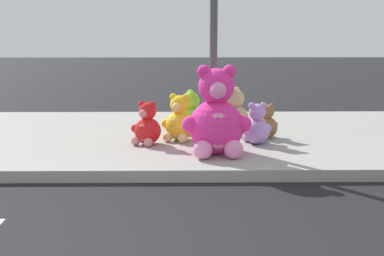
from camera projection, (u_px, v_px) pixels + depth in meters
name	position (u px, v px, depth m)	size (l,w,h in m)	color
sidewalk	(148.00, 138.00, 8.31)	(28.00, 4.40, 0.15)	#9E9B93
sign_pole	(214.00, 26.00, 7.19)	(0.56, 0.11, 3.20)	#4C4C51
plush_pink_large	(216.00, 119.00, 6.85)	(0.92, 0.81, 1.20)	#F22D93
plush_red	(147.00, 127.00, 7.49)	(0.45, 0.46, 0.64)	red
plush_yellow	(179.00, 122.00, 7.75)	(0.52, 0.51, 0.71)	yellow
plush_lavender	(257.00, 127.00, 7.53)	(0.47, 0.43, 0.62)	#B28CD8
plush_tan	(234.00, 115.00, 8.35)	(0.52, 0.54, 0.73)	tan
plush_lime	(190.00, 116.00, 8.28)	(0.48, 0.53, 0.70)	#8CD133
plush_brown	(266.00, 124.00, 7.95)	(0.40, 0.38, 0.54)	olive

